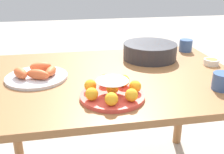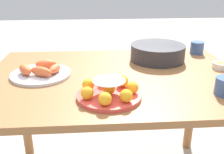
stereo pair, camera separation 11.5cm
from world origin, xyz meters
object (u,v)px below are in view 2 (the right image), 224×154
Objects in this scene: seafood_platter at (41,72)px; cake_plate at (109,91)px; dining_table at (114,94)px; sauce_bowl at (220,65)px; serving_bowl at (157,52)px; cup_far at (197,48)px.

cake_plate is at bearing -39.87° from seafood_platter.
dining_table is 4.77× the size of cake_plate.
cake_plate is 0.41m from seafood_platter.
dining_table is at bearing 80.37° from cake_plate.
cake_plate is at bearing -153.77° from sauce_bowl.
cake_plate is at bearing -123.40° from serving_bowl.
dining_table is 0.57m from sauce_bowl.
serving_bowl is 1.05× the size of seafood_platter.
serving_bowl is 3.81× the size of cup_far.
sauce_bowl is at bearing -29.17° from serving_bowl.
seafood_platter is (-0.62, -0.20, -0.03)m from serving_bowl.
cake_plate is 0.81m from cup_far.
seafood_platter is at bearing 140.13° from cake_plate.
cup_far is at bearing 21.35° from serving_bowl.
serving_bowl is 3.76× the size of sauce_bowl.
serving_bowl reaches higher than dining_table.
seafood_platter reaches higher than sauce_bowl.
sauce_bowl is 0.91m from seafood_platter.
cake_plate is at bearing -135.43° from cup_far.
serving_bowl reaches higher than cup_far.
cake_plate is 0.86× the size of serving_bowl.
sauce_bowl is at bearing -84.93° from cup_far.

